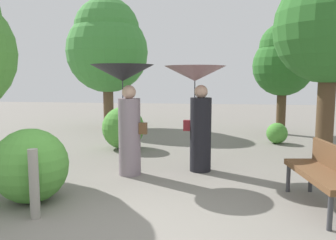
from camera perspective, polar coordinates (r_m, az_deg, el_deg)
name	(u,v)px	position (r m, az deg, el deg)	size (l,w,h in m)	color
ground_plane	(131,235)	(3.98, -6.15, -18.66)	(40.00, 40.00, 0.00)	slate
person_left	(125,97)	(6.05, -7.19, 3.85)	(1.11, 1.11, 1.97)	gray
person_right	(197,97)	(6.28, 4.91, 3.90)	(1.13, 1.13, 1.95)	black
park_bench	(326,171)	(4.98, 25.07, -7.75)	(0.70, 1.55, 0.83)	#38383D
tree_near_left	(107,45)	(12.13, -10.18, 12.27)	(2.80, 2.80, 4.47)	brown
tree_near_right	(283,60)	(11.08, 18.77, 9.47)	(1.83, 1.83, 3.40)	#4C3823
tree_mid_right	(331,17)	(8.38, 25.66, 15.36)	(2.41, 2.41, 4.53)	#4C3823
bush_path_right	(31,166)	(5.13, -22.07, -7.11)	(1.04, 1.04, 1.04)	#4C9338
bush_behind_bench	(123,128)	(8.42, -7.52, -1.32)	(1.04, 1.04, 1.04)	#4C9338
bush_far_side	(277,133)	(9.51, 17.83, -2.12)	(0.55, 0.55, 0.55)	#4C9338
path_marker_post	(34,184)	(4.55, -21.56, -9.95)	(0.12, 0.12, 0.87)	gray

